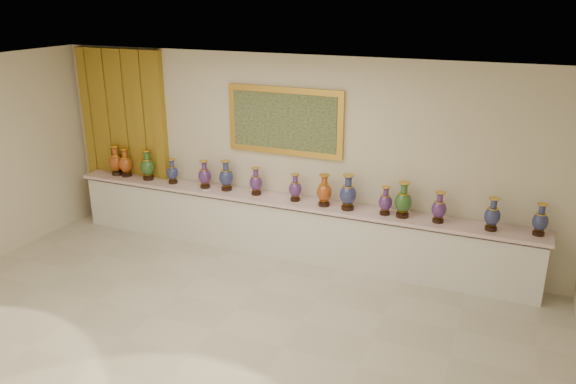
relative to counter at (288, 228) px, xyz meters
name	(u,v)px	position (x,y,z in m)	size (l,w,h in m)	color
ground	(215,330)	(0.00, -2.27, -0.44)	(8.00, 8.00, 0.00)	beige
room	(148,136)	(-2.57, 0.17, 1.15)	(8.00, 8.00, 8.00)	beige
counter	(288,228)	(0.00, 0.00, 0.00)	(7.28, 0.48, 0.90)	white
vase_0	(116,162)	(-3.14, 0.01, 0.69)	(0.28, 0.28, 0.51)	black
vase_1	(126,164)	(-2.94, 0.00, 0.68)	(0.25, 0.25, 0.48)	black
vase_2	(147,166)	(-2.49, -0.01, 0.69)	(0.27, 0.27, 0.50)	black
vase_3	(172,172)	(-2.01, -0.02, 0.65)	(0.25, 0.25, 0.40)	black
vase_4	(205,176)	(-1.42, -0.01, 0.66)	(0.25, 0.25, 0.44)	black
vase_5	(226,177)	(-1.05, 0.02, 0.68)	(0.25, 0.25, 0.48)	black
vase_6	(256,182)	(-0.53, 0.01, 0.66)	(0.22, 0.22, 0.43)	black
vase_7	(295,189)	(0.12, -0.01, 0.65)	(0.21, 0.21, 0.41)	black
vase_8	(324,192)	(0.58, -0.04, 0.68)	(0.25, 0.25, 0.47)	black
vase_9	(348,194)	(0.94, -0.05, 0.69)	(0.28, 0.28, 0.51)	black
vase_10	(385,202)	(1.48, -0.04, 0.65)	(0.23, 0.23, 0.41)	black
vase_11	(403,201)	(1.72, -0.03, 0.69)	(0.25, 0.25, 0.50)	black
vase_12	(439,209)	(2.20, -0.04, 0.66)	(0.24, 0.24, 0.43)	black
vase_13	(492,216)	(2.88, -0.05, 0.66)	(0.21, 0.21, 0.44)	black
vase_14	(540,221)	(3.45, 0.02, 0.65)	(0.20, 0.20, 0.42)	black
label_card	(206,191)	(-1.33, -0.14, 0.47)	(0.10, 0.06, 0.00)	white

